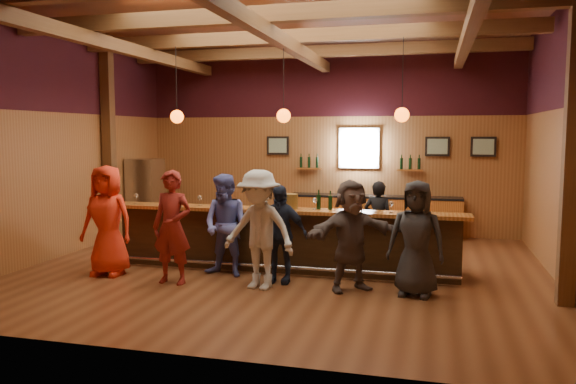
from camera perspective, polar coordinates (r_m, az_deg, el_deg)
name	(u,v)px	position (r m, az deg, el deg)	size (l,w,h in m)	color
room	(284,86)	(9.82, -0.36, 10.73)	(9.04, 9.00, 4.52)	brown
bar_counter	(287,239)	(10.05, -0.12, -4.79)	(6.30, 1.07, 1.11)	black
back_bar_cabinet	(374,216)	(13.33, 8.72, -2.38)	(4.00, 0.52, 0.95)	#994E1B
window	(359,148)	(13.46, 7.23, 4.45)	(0.95, 0.09, 0.95)	silver
framed_pictures	(396,146)	(13.37, 10.92, 4.59)	(5.35, 0.05, 0.45)	black
wine_shelves	(358,166)	(13.42, 7.17, 2.61)	(3.00, 0.18, 0.30)	#994E1B
pendant_lights	(284,115)	(9.74, -0.45, 7.79)	(4.24, 0.24, 1.37)	black
stainless_fridge	(146,196)	(13.79, -14.25, -0.45)	(0.70, 0.70, 1.80)	silver
customer_orange	(107,220)	(9.97, -17.88, -2.76)	(0.91, 0.59, 1.87)	red
customer_redvest	(172,227)	(9.15, -11.68, -3.51)	(0.66, 0.44, 1.82)	maroon
customer_denim	(226,225)	(9.48, -6.28, -3.39)	(0.84, 0.65, 1.73)	#565EAC
customer_white	(259,230)	(8.65, -2.95, -3.85)	(1.19, 0.69, 1.85)	beige
customer_navy	(279,234)	(9.04, -0.90, -4.26)	(0.93, 0.39, 1.59)	#1B2337
customer_brown	(351,235)	(8.62, 6.43, -4.40)	(1.58, 0.50, 1.71)	#524541
customer_dark	(416,238)	(8.50, 12.90, -4.62)	(0.84, 0.55, 1.72)	#272729
bartender	(378,221)	(10.67, 9.14, -2.94)	(0.55, 0.36, 1.52)	black
ice_bucket	(291,201)	(9.60, 0.32, -0.97)	(0.24, 0.24, 0.26)	brown
bottle_a	(319,202)	(9.57, 3.13, -0.98)	(0.07, 0.07, 0.34)	black
bottle_b	(330,202)	(9.55, 4.32, -1.04)	(0.07, 0.07, 0.32)	black
glass_a	(136,196)	(10.68, -15.18, -0.43)	(0.08, 0.08, 0.19)	silver
glass_b	(182,198)	(10.32, -10.73, -0.58)	(0.08, 0.08, 0.18)	silver
glass_c	(200,198)	(10.18, -8.96, -0.63)	(0.08, 0.08, 0.18)	silver
glass_d	(218,199)	(9.99, -7.10, -0.66)	(0.09, 0.09, 0.20)	silver
glass_e	(266,200)	(9.77, -2.22, -0.83)	(0.08, 0.08, 0.19)	silver
glass_f	(315,201)	(9.54, 2.75, -0.93)	(0.09, 0.09, 0.20)	silver
glass_g	(351,203)	(9.41, 6.45, -1.14)	(0.08, 0.08, 0.18)	silver
glass_h	(391,204)	(9.29, 10.42, -1.26)	(0.08, 0.08, 0.19)	silver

